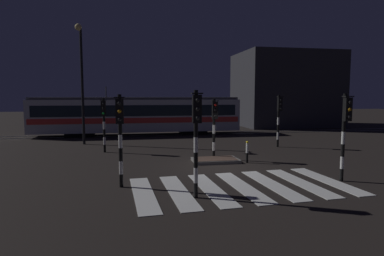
# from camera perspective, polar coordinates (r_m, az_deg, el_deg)

# --- Properties ---
(ground_plane) EXTENTS (120.00, 120.00, 0.00)m
(ground_plane) POSITION_cam_1_polar(r_m,az_deg,el_deg) (15.40, 4.60, -6.90)
(ground_plane) COLOR black
(rail_near) EXTENTS (80.00, 0.12, 0.03)m
(rail_near) POSITION_cam_1_polar(r_m,az_deg,el_deg) (27.76, -2.34, -1.22)
(rail_near) COLOR #59595E
(rail_near) RESTS_ON ground
(rail_far) EXTENTS (80.00, 0.12, 0.03)m
(rail_far) POSITION_cam_1_polar(r_m,az_deg,el_deg) (29.17, -2.75, -0.89)
(rail_far) COLOR #59595E
(rail_far) RESTS_ON ground
(crosswalk_zebra) EXTENTS (8.20, 4.70, 0.02)m
(crosswalk_zebra) POSITION_cam_1_polar(r_m,az_deg,el_deg) (12.24, 8.87, -10.22)
(crosswalk_zebra) COLOR silver
(crosswalk_zebra) RESTS_ON ground
(traffic_island) EXTENTS (2.31, 1.39, 0.18)m
(traffic_island) POSITION_cam_1_polar(r_m,az_deg,el_deg) (16.55, 4.18, -5.70)
(traffic_island) COLOR slate
(traffic_island) RESTS_ON ground
(traffic_light_kerb_mid_left) EXTENTS (0.36, 0.42, 3.54)m
(traffic_light_kerb_mid_left) POSITION_cam_1_polar(r_m,az_deg,el_deg) (10.32, 0.78, 0.05)
(traffic_light_kerb_mid_left) COLOR black
(traffic_light_kerb_mid_left) RESTS_ON ground
(traffic_light_corner_near_left) EXTENTS (0.36, 0.42, 3.41)m
(traffic_light_corner_near_left) POSITION_cam_1_polar(r_m,az_deg,el_deg) (11.85, -12.64, 0.23)
(traffic_light_corner_near_left) COLOR black
(traffic_light_corner_near_left) RESTS_ON ground
(traffic_light_corner_far_right) EXTENTS (0.36, 0.42, 3.43)m
(traffic_light_corner_far_right) POSITION_cam_1_polar(r_m,az_deg,el_deg) (21.73, 15.18, 2.61)
(traffic_light_corner_far_right) COLOR black
(traffic_light_corner_far_right) RESTS_ON ground
(traffic_light_corner_far_left) EXTENTS (0.36, 0.42, 3.22)m
(traffic_light_corner_far_left) POSITION_cam_1_polar(r_m,az_deg,el_deg) (19.63, -15.38, 1.91)
(traffic_light_corner_far_left) COLOR black
(traffic_light_corner_far_left) RESTS_ON ground
(traffic_light_corner_near_right) EXTENTS (0.36, 0.42, 3.45)m
(traffic_light_corner_near_right) POSITION_cam_1_polar(r_m,az_deg,el_deg) (13.76, 25.55, 0.64)
(traffic_light_corner_near_right) COLOR black
(traffic_light_corner_near_right) RESTS_ON ground
(traffic_light_median_centre) EXTENTS (0.36, 0.42, 3.21)m
(traffic_light_median_centre) POSITION_cam_1_polar(r_m,az_deg,el_deg) (16.87, 3.99, 1.48)
(traffic_light_median_centre) COLOR black
(traffic_light_median_centre) RESTS_ON ground
(street_lamp_trackside_left) EXTENTS (0.44, 1.21, 8.02)m
(street_lamp_trackside_left) POSITION_cam_1_polar(r_m,az_deg,el_deg) (23.28, -19.03, 9.46)
(street_lamp_trackside_left) COLOR black
(street_lamp_trackside_left) RESTS_ON ground
(tram) EXTENTS (17.64, 2.58, 4.15)m
(tram) POSITION_cam_1_polar(r_m,az_deg,el_deg) (28.03, -9.54, 2.34)
(tram) COLOR silver
(tram) RESTS_ON ground
(bollard_island_edge) EXTENTS (0.12, 0.12, 1.11)m
(bollard_island_edge) POSITION_cam_1_polar(r_m,az_deg,el_deg) (16.42, 9.74, -4.18)
(bollard_island_edge) COLOR black
(bollard_island_edge) RESTS_ON ground
(building_backdrop) EXTENTS (10.48, 8.00, 8.16)m
(building_backdrop) POSITION_cam_1_polar(r_m,az_deg,el_deg) (38.27, 16.17, 6.55)
(building_backdrop) COLOR #2D2D33
(building_backdrop) RESTS_ON ground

